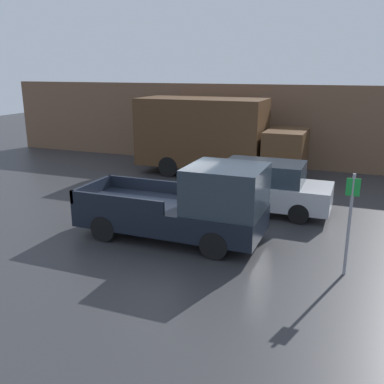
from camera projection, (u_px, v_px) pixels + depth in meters
ground_plane at (167, 230)px, 12.80m from camera, size 60.00×60.00×0.00m
building_wall at (250, 125)px, 21.07m from camera, size 28.00×0.15×3.95m
pickup_truck at (189, 206)px, 11.76m from camera, size 5.22×2.06×2.21m
car at (260, 187)px, 14.32m from camera, size 4.70×1.84×1.70m
delivery_truck at (213, 135)px, 19.12m from camera, size 7.42×2.57×3.40m
parking_sign at (350, 219)px, 9.64m from camera, size 0.30×0.07×2.42m
newspaper_box at (240, 154)px, 21.30m from camera, size 0.45×0.40×1.10m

